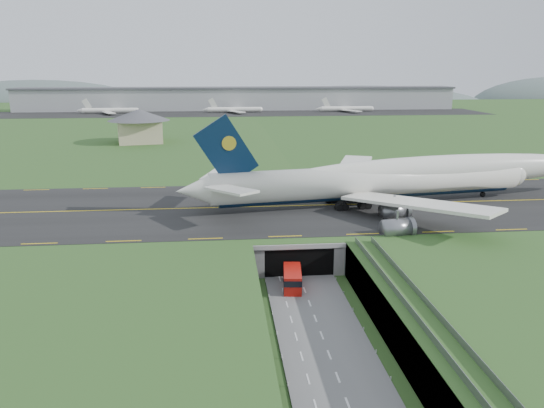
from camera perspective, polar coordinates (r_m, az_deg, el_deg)
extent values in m
plane|color=#2C5321|center=(85.24, 3.73, -9.89)|extent=(900.00, 900.00, 0.00)
cube|color=gray|center=(84.04, 3.77, -8.03)|extent=(800.00, 800.00, 6.00)
cube|color=slate|center=(78.52, 4.62, -12.07)|extent=(12.00, 75.00, 0.20)
cube|color=black|center=(114.09, 1.17, -0.25)|extent=(800.00, 44.00, 0.18)
cube|color=gray|center=(100.89, 2.08, -2.59)|extent=(16.00, 22.00, 1.00)
cube|color=gray|center=(101.01, -1.88, -4.06)|extent=(2.00, 22.00, 6.00)
cube|color=gray|center=(102.77, 5.95, -3.80)|extent=(2.00, 22.00, 6.00)
cube|color=black|center=(97.13, 2.45, -5.15)|extent=(12.00, 12.00, 5.00)
cube|color=#A8A8A3|center=(90.46, 3.00, -4.58)|extent=(17.00, 0.50, 0.80)
cube|color=#A8A8A3|center=(69.30, 15.51, -11.13)|extent=(3.00, 53.00, 0.50)
cube|color=gray|center=(68.52, 14.44, -10.67)|extent=(0.06, 53.00, 1.00)
cube|color=gray|center=(69.48, 16.65, -10.47)|extent=(0.06, 53.00, 1.00)
cylinder|color=#A8A8A3|center=(63.05, 18.47, -17.22)|extent=(0.90, 0.90, 5.60)
cylinder|color=#A8A8A3|center=(72.70, 14.64, -12.44)|extent=(0.90, 0.90, 5.60)
cylinder|color=#A8A8A3|center=(82.96, 11.82, -8.78)|extent=(0.90, 0.90, 5.60)
cylinder|color=white|center=(116.41, 10.61, 2.45)|extent=(70.20, 16.78, 6.59)
sphere|color=white|center=(134.58, 24.33, 3.02)|extent=(7.33, 7.33, 6.46)
cone|color=white|center=(106.63, -8.39, 1.44)|extent=(8.04, 7.25, 6.26)
ellipsoid|color=white|center=(125.06, 18.57, 3.46)|extent=(78.01, 17.43, 6.92)
ellipsoid|color=black|center=(133.80, 24.02, 3.35)|extent=(4.98, 3.53, 2.31)
cylinder|color=#081A32|center=(116.96, 10.55, 1.22)|extent=(66.18, 12.49, 2.77)
cube|color=white|center=(132.21, 8.48, 3.52)|extent=(18.04, 31.33, 2.77)
cube|color=white|center=(114.51, -5.73, 3.22)|extent=(8.16, 12.23, 1.06)
cube|color=white|center=(103.27, 15.36, 0.05)|extent=(24.82, 28.64, 2.77)
cube|color=white|center=(99.59, -4.44, 1.54)|extent=(10.46, 11.87, 1.06)
cube|color=#081A32|center=(105.99, -4.93, 5.72)|extent=(13.04, 2.53, 14.56)
cylinder|color=yellow|center=(105.85, -4.67, 6.56)|extent=(2.96, 1.14, 2.88)
cylinder|color=slate|center=(126.33, 9.01, 1.51)|extent=(5.79, 4.14, 3.40)
cylinder|color=slate|center=(134.46, 5.32, 2.41)|extent=(5.79, 4.14, 3.40)
cylinder|color=slate|center=(109.15, 12.96, -0.76)|extent=(5.79, 4.14, 3.40)
cylinder|color=slate|center=(97.76, 13.23, -2.56)|extent=(5.79, 4.14, 3.40)
cylinder|color=black|center=(131.31, 21.72, 0.97)|extent=(1.20, 0.68, 1.13)
cube|color=black|center=(115.59, 8.41, 0.21)|extent=(7.17, 8.03, 1.44)
cube|color=#B3130B|center=(87.35, 2.20, -8.02)|extent=(3.61, 7.79, 3.01)
cube|color=black|center=(87.12, 2.21, -7.66)|extent=(3.68, 7.90, 1.00)
cube|color=black|center=(87.84, 2.20, -8.78)|extent=(3.36, 7.27, 0.50)
cylinder|color=black|center=(85.47, 1.35, -9.38)|extent=(0.45, 0.94, 0.90)
cylinder|color=black|center=(90.09, 1.32, -8.09)|extent=(0.45, 0.94, 0.90)
cylinder|color=black|center=(85.54, 3.12, -9.38)|extent=(0.45, 0.94, 0.90)
cylinder|color=black|center=(90.15, 3.00, -8.09)|extent=(0.45, 0.94, 0.90)
cube|color=#BFAF8A|center=(217.95, -14.04, 7.57)|extent=(19.31, 19.31, 8.75)
cone|color=#4C4C51|center=(217.30, -14.15, 9.28)|extent=(28.32, 28.32, 4.38)
cube|color=#B2B2B2|center=(377.40, -3.58, 11.21)|extent=(300.00, 22.00, 15.00)
cube|color=#4C4C51|center=(377.05, -3.59, 12.35)|extent=(302.00, 24.00, 1.20)
cube|color=black|center=(348.01, -3.38, 9.72)|extent=(320.00, 50.00, 0.08)
cylinder|color=white|center=(359.66, -17.06, 9.60)|extent=(34.00, 3.20, 3.20)
cylinder|color=white|center=(352.71, -4.06, 10.11)|extent=(34.00, 3.20, 3.20)
cylinder|color=white|center=(362.37, 8.01, 10.12)|extent=(34.00, 3.20, 3.20)
ellipsoid|color=slate|center=(534.88, -23.98, 9.11)|extent=(220.00, 77.00, 56.00)
ellipsoid|color=slate|center=(525.15, 9.35, 10.07)|extent=(260.00, 91.00, 44.00)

